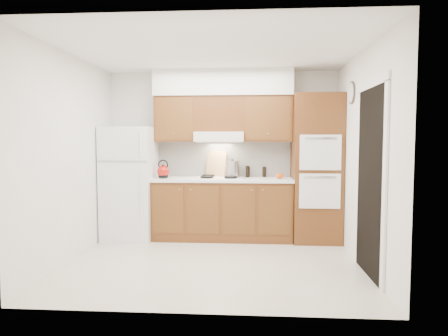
% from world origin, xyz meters
% --- Properties ---
extents(floor, '(3.60, 3.60, 0.00)m').
position_xyz_m(floor, '(0.00, 0.00, 0.00)').
color(floor, beige).
rests_on(floor, ground).
extents(ceiling, '(3.60, 3.60, 0.00)m').
position_xyz_m(ceiling, '(0.00, 0.00, 2.60)').
color(ceiling, white).
rests_on(ceiling, wall_back).
extents(wall_back, '(3.60, 0.02, 2.60)m').
position_xyz_m(wall_back, '(0.00, 1.50, 1.30)').
color(wall_back, white).
rests_on(wall_back, floor).
extents(wall_left, '(0.02, 3.00, 2.60)m').
position_xyz_m(wall_left, '(-1.80, 0.00, 1.30)').
color(wall_left, white).
rests_on(wall_left, floor).
extents(wall_right, '(0.02, 3.00, 2.60)m').
position_xyz_m(wall_right, '(1.80, 0.00, 1.30)').
color(wall_right, white).
rests_on(wall_right, floor).
extents(fridge, '(0.75, 0.72, 1.72)m').
position_xyz_m(fridge, '(-1.41, 1.14, 0.86)').
color(fridge, white).
rests_on(fridge, floor).
extents(base_cabinets, '(2.11, 0.60, 0.90)m').
position_xyz_m(base_cabinets, '(0.02, 1.20, 0.45)').
color(base_cabinets, brown).
rests_on(base_cabinets, floor).
extents(countertop, '(2.13, 0.62, 0.04)m').
position_xyz_m(countertop, '(0.03, 1.19, 0.92)').
color(countertop, white).
rests_on(countertop, base_cabinets).
extents(backsplash, '(2.11, 0.03, 0.56)m').
position_xyz_m(backsplash, '(0.02, 1.49, 1.22)').
color(backsplash, white).
rests_on(backsplash, countertop).
extents(oven_cabinet, '(0.70, 0.65, 2.20)m').
position_xyz_m(oven_cabinet, '(1.44, 1.18, 1.10)').
color(oven_cabinet, brown).
rests_on(oven_cabinet, floor).
extents(upper_cab_left, '(0.63, 0.33, 0.70)m').
position_xyz_m(upper_cab_left, '(-0.71, 1.33, 1.85)').
color(upper_cab_left, brown).
rests_on(upper_cab_left, wall_back).
extents(upper_cab_right, '(0.73, 0.33, 0.70)m').
position_xyz_m(upper_cab_right, '(0.72, 1.33, 1.85)').
color(upper_cab_right, brown).
rests_on(upper_cab_right, wall_back).
extents(range_hood, '(0.75, 0.45, 0.15)m').
position_xyz_m(range_hood, '(-0.02, 1.27, 1.57)').
color(range_hood, silver).
rests_on(range_hood, wall_back).
extents(upper_cab_over_hood, '(0.75, 0.33, 0.55)m').
position_xyz_m(upper_cab_over_hood, '(-0.02, 1.33, 1.92)').
color(upper_cab_over_hood, brown).
rests_on(upper_cab_over_hood, range_hood).
extents(soffit, '(2.13, 0.36, 0.40)m').
position_xyz_m(soffit, '(0.03, 1.32, 2.40)').
color(soffit, silver).
rests_on(soffit, wall_back).
extents(cooktop, '(0.74, 0.50, 0.01)m').
position_xyz_m(cooktop, '(-0.02, 1.21, 0.95)').
color(cooktop, white).
rests_on(cooktop, countertop).
extents(doorway, '(0.02, 0.90, 2.10)m').
position_xyz_m(doorway, '(1.79, -0.35, 1.05)').
color(doorway, black).
rests_on(doorway, floor).
extents(wall_clock, '(0.02, 0.30, 0.30)m').
position_xyz_m(wall_clock, '(1.79, 0.55, 2.15)').
color(wall_clock, '#3F3833').
rests_on(wall_clock, wall_right).
extents(kettle, '(0.23, 0.23, 0.19)m').
position_xyz_m(kettle, '(-0.88, 1.14, 1.04)').
color(kettle, '#9A110B').
rests_on(kettle, countertop).
extents(cutting_board, '(0.34, 0.20, 0.42)m').
position_xyz_m(cutting_board, '(-0.09, 1.40, 1.14)').
color(cutting_board, tan).
rests_on(cutting_board, countertop).
extents(stock_pot, '(0.26, 0.26, 0.22)m').
position_xyz_m(stock_pot, '(0.17, 1.30, 1.08)').
color(stock_pot, '#B6B7BB').
rests_on(stock_pot, cooktop).
extents(condiment_a, '(0.06, 0.06, 0.18)m').
position_xyz_m(condiment_a, '(0.40, 1.38, 1.03)').
color(condiment_a, black).
rests_on(condiment_a, countertop).
extents(condiment_b, '(0.05, 0.05, 0.17)m').
position_xyz_m(condiment_b, '(0.42, 1.45, 1.02)').
color(condiment_b, black).
rests_on(condiment_b, countertop).
extents(condiment_c, '(0.07, 0.07, 0.16)m').
position_xyz_m(condiment_c, '(0.67, 1.45, 1.02)').
color(condiment_c, black).
rests_on(condiment_c, countertop).
extents(orange_near, '(0.10, 0.10, 0.08)m').
position_xyz_m(orange_near, '(0.88, 1.18, 0.98)').
color(orange_near, '#FC4E0D').
rests_on(orange_near, countertop).
extents(orange_far, '(0.09, 0.09, 0.08)m').
position_xyz_m(orange_far, '(0.91, 1.20, 0.98)').
color(orange_far, '#DF550B').
rests_on(orange_far, countertop).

